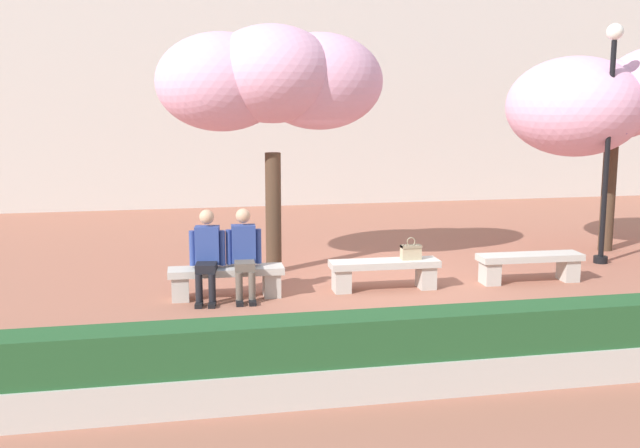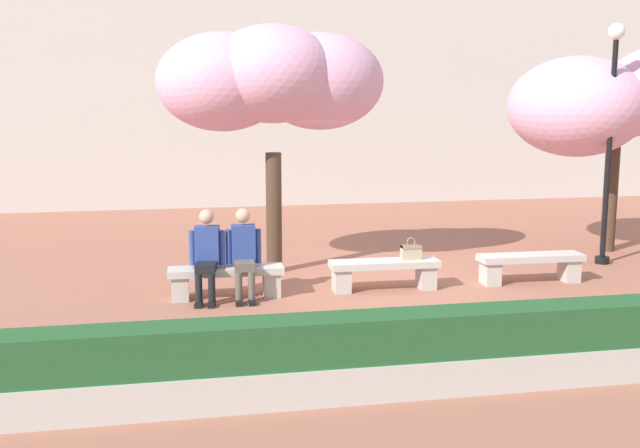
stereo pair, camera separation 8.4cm
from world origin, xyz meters
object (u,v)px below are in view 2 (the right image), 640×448
at_px(person_seated_left, 207,252).
at_px(lamp_post_with_banner, 611,122).
at_px(stone_bench_near_west, 384,270).
at_px(handbag, 411,251).
at_px(person_seated_right, 244,250).
at_px(cherry_tree_secondary, 612,101).
at_px(stone_bench_center, 530,264).
at_px(cherry_tree_main, 270,80).
at_px(stone_bench_west_end, 226,278).

distance_m(person_seated_left, lamp_post_with_banner, 7.16).
height_order(stone_bench_near_west, handbag, handbag).
bearing_deg(person_seated_right, stone_bench_near_west, 1.46).
bearing_deg(cherry_tree_secondary, person_seated_right, -163.71).
bearing_deg(stone_bench_near_west, stone_bench_center, 0.00).
bearing_deg(person_seated_left, cherry_tree_secondary, 15.19).
bearing_deg(stone_bench_near_west, cherry_tree_main, 133.04).
height_order(stone_bench_west_end, person_seated_left, person_seated_left).
distance_m(handbag, lamp_post_with_banner, 4.38).
distance_m(stone_bench_west_end, stone_bench_near_west, 2.36).
bearing_deg(cherry_tree_main, lamp_post_with_banner, -5.59).
height_order(handbag, cherry_tree_secondary, cherry_tree_secondary).
bearing_deg(stone_bench_west_end, cherry_tree_secondary, 15.35).
bearing_deg(stone_bench_near_west, cherry_tree_secondary, 22.24).
bearing_deg(handbag, stone_bench_west_end, 179.81).
distance_m(handbag, cherry_tree_main, 3.55).
height_order(stone_bench_near_west, lamp_post_with_banner, lamp_post_with_banner).
relative_size(person_seated_right, cherry_tree_main, 0.32).
relative_size(stone_bench_near_west, handbag, 4.89).
distance_m(stone_bench_center, person_seated_left, 5.00).
bearing_deg(person_seated_left, cherry_tree_main, 55.16).
distance_m(stone_bench_west_end, person_seated_left, 0.48).
xyz_separation_m(person_seated_right, lamp_post_with_banner, (6.34, 1.08, 1.74)).
distance_m(stone_bench_near_west, cherry_tree_main, 3.57).
height_order(person_seated_right, handbag, person_seated_right).
relative_size(cherry_tree_main, cherry_tree_secondary, 1.05).
height_order(person_seated_left, cherry_tree_secondary, cherry_tree_secondary).
relative_size(stone_bench_west_end, lamp_post_with_banner, 0.41).
xyz_separation_m(stone_bench_center, lamp_post_with_banner, (1.88, 1.03, 2.14)).
distance_m(stone_bench_west_end, lamp_post_with_banner, 7.01).
xyz_separation_m(person_seated_left, person_seated_right, (0.52, -0.00, 0.00)).
bearing_deg(handbag, stone_bench_near_west, 178.69).
bearing_deg(lamp_post_with_banner, stone_bench_west_end, -171.14).
distance_m(stone_bench_near_west, person_seated_left, 2.66).
bearing_deg(cherry_tree_secondary, stone_bench_west_end, -164.65).
bearing_deg(stone_bench_near_west, stone_bench_west_end, 180.00).
distance_m(person_seated_right, cherry_tree_main, 3.00).
relative_size(stone_bench_near_west, person_seated_right, 1.28).
bearing_deg(person_seated_right, person_seated_left, 179.92).
relative_size(stone_bench_near_west, person_seated_left, 1.28).
xyz_separation_m(stone_bench_near_west, person_seated_right, (-2.10, -0.05, 0.40)).
bearing_deg(stone_bench_west_end, person_seated_left, -168.90).
bearing_deg(cherry_tree_secondary, lamp_post_with_banner, -121.26).
xyz_separation_m(person_seated_left, cherry_tree_secondary, (7.43, 2.02, 2.10)).
bearing_deg(person_seated_left, stone_bench_center, 0.61).
bearing_deg(stone_bench_center, cherry_tree_secondary, 38.72).
xyz_separation_m(handbag, cherry_tree_secondary, (4.40, 1.98, 2.22)).
bearing_deg(lamp_post_with_banner, person_seated_left, -171.05).
xyz_separation_m(stone_bench_west_end, handbag, (2.76, -0.01, 0.28)).
bearing_deg(handbag, cherry_tree_secondary, 24.18).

